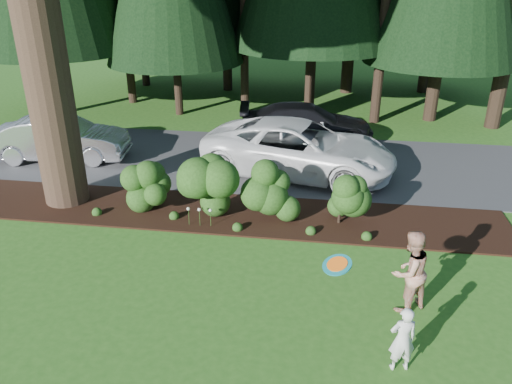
{
  "coord_description": "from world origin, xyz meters",
  "views": [
    {
      "loc": [
        2.92,
        -9.09,
        6.45
      ],
      "look_at": [
        1.28,
        2.04,
        1.3
      ],
      "focal_mm": 35.0,
      "sensor_mm": 36.0,
      "label": 1
    }
  ],
  "objects_px": {
    "frisbee": "(337,265)",
    "car_white_suv": "(299,148)",
    "child": "(403,339)",
    "adult": "(409,272)",
    "car_dark_suv": "(307,124)",
    "car_silver_wagon": "(60,138)"
  },
  "relations": [
    {
      "from": "car_silver_wagon",
      "to": "car_dark_suv",
      "type": "relative_size",
      "value": 0.91
    },
    {
      "from": "car_dark_suv",
      "to": "child",
      "type": "xyz_separation_m",
      "value": [
        2.28,
        -11.92,
        -0.14
      ]
    },
    {
      "from": "frisbee",
      "to": "car_white_suv",
      "type": "bearing_deg",
      "value": 97.51
    },
    {
      "from": "child",
      "to": "adult",
      "type": "bearing_deg",
      "value": -113.21
    },
    {
      "from": "car_white_suv",
      "to": "child",
      "type": "height_order",
      "value": "car_white_suv"
    },
    {
      "from": "car_silver_wagon",
      "to": "adult",
      "type": "bearing_deg",
      "value": -129.16
    },
    {
      "from": "car_white_suv",
      "to": "car_dark_suv",
      "type": "relative_size",
      "value": 1.22
    },
    {
      "from": "child",
      "to": "frisbee",
      "type": "distance_m",
      "value": 1.89
    },
    {
      "from": "child",
      "to": "car_dark_suv",
      "type": "bearing_deg",
      "value": -92.41
    },
    {
      "from": "car_dark_suv",
      "to": "car_silver_wagon",
      "type": "bearing_deg",
      "value": 102.45
    },
    {
      "from": "car_dark_suv",
      "to": "child",
      "type": "distance_m",
      "value": 12.14
    },
    {
      "from": "car_dark_suv",
      "to": "car_white_suv",
      "type": "bearing_deg",
      "value": 170.82
    },
    {
      "from": "car_dark_suv",
      "to": "child",
      "type": "height_order",
      "value": "car_dark_suv"
    },
    {
      "from": "car_white_suv",
      "to": "child",
      "type": "relative_size",
      "value": 4.94
    },
    {
      "from": "car_dark_suv",
      "to": "adult",
      "type": "bearing_deg",
      "value": -173.66
    },
    {
      "from": "car_dark_suv",
      "to": "adult",
      "type": "height_order",
      "value": "adult"
    },
    {
      "from": "child",
      "to": "car_silver_wagon",
      "type": "bearing_deg",
      "value": -52.08
    },
    {
      "from": "car_white_suv",
      "to": "adult",
      "type": "xyz_separation_m",
      "value": [
        2.66,
        -6.91,
        -0.02
      ]
    },
    {
      "from": "frisbee",
      "to": "adult",
      "type": "bearing_deg",
      "value": 50.96
    },
    {
      "from": "car_dark_suv",
      "to": "adult",
      "type": "distance_m",
      "value": 10.51
    },
    {
      "from": "car_dark_suv",
      "to": "frisbee",
      "type": "bearing_deg",
      "value": 177.22
    },
    {
      "from": "car_silver_wagon",
      "to": "child",
      "type": "bearing_deg",
      "value": -135.89
    }
  ]
}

